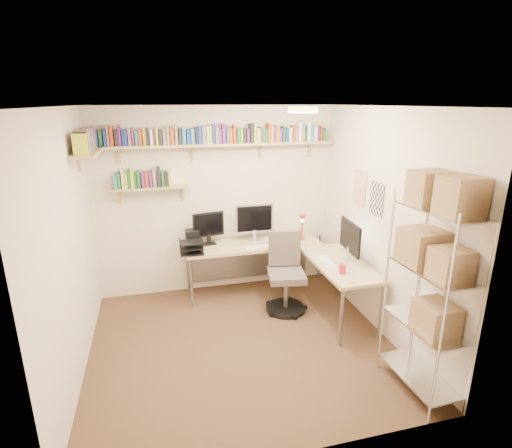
{
  "coord_description": "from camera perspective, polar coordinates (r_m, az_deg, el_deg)",
  "views": [
    {
      "loc": [
        -0.79,
        -3.72,
        2.54
      ],
      "look_at": [
        0.3,
        0.55,
        1.19
      ],
      "focal_mm": 28.0,
      "sensor_mm": 36.0,
      "label": 1
    }
  ],
  "objects": [
    {
      "name": "ground",
      "position": [
        4.57,
        -2.05,
        -16.68
      ],
      "size": [
        3.2,
        3.2,
        0.0
      ],
      "primitive_type": "plane",
      "color": "#3F2B1B",
      "rests_on": "ground"
    },
    {
      "name": "room_shell",
      "position": [
        3.93,
        -2.22,
        2.45
      ],
      "size": [
        3.24,
        3.04,
        2.52
      ],
      "color": "beige",
      "rests_on": "ground"
    },
    {
      "name": "wall_shelves",
      "position": [
        5.05,
        -10.31,
        10.96
      ],
      "size": [
        3.12,
        1.09,
        0.79
      ],
      "color": "tan",
      "rests_on": "ground"
    },
    {
      "name": "corner_desk",
      "position": [
        5.2,
        1.38,
        -3.65
      ],
      "size": [
        2.11,
        1.82,
        1.23
      ],
      "color": "#CEBE86",
      "rests_on": "ground"
    },
    {
      "name": "office_chair",
      "position": [
        5.07,
        4.25,
        -7.7
      ],
      "size": [
        0.53,
        0.54,
        1.0
      ],
      "rotation": [
        0.0,
        0.0,
        -0.16
      ],
      "color": "black",
      "rests_on": "ground"
    },
    {
      "name": "wire_rack",
      "position": [
        3.63,
        24.3,
        -3.72
      ],
      "size": [
        0.4,
        0.79,
        2.01
      ],
      "rotation": [
        0.0,
        0.0,
        0.03
      ],
      "color": "silver",
      "rests_on": "ground"
    }
  ]
}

